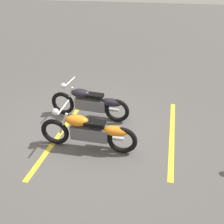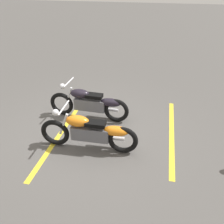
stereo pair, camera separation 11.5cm
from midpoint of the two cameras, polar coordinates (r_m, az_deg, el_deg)
The scene contains 5 objects.
ground_plane at distance 6.01m, azimuth -5.55°, elevation -4.57°, with size 60.00×60.00×0.00m, color #514F4C.
motorcycle_bright_foreground at distance 5.18m, azimuth -4.77°, elevation -4.78°, with size 2.23×0.62×1.04m.
motorcycle_dark_foreground at distance 6.29m, azimuth -4.64°, elevation 2.21°, with size 2.23×0.62×1.04m.
parking_stripe_near at distance 5.99m, azimuth -12.13°, elevation -5.32°, with size 3.20×0.12×0.01m, color yellow.
parking_stripe_mid at distance 6.05m, azimuth 14.97°, elevation -5.30°, with size 3.20×0.12×0.01m, color yellow.
Camera 1 is at (1.76, -4.58, 3.47)m, focal length 37.43 mm.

